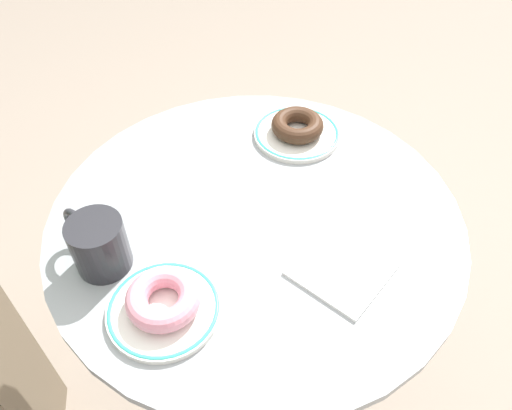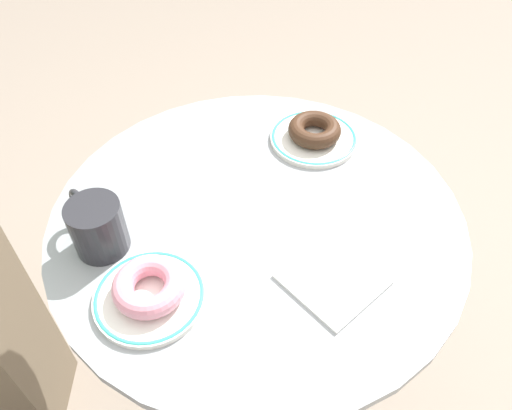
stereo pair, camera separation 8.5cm
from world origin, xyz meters
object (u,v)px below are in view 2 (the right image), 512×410
Objects in this scene: paper_napkin at (333,279)px; coffee_mug at (97,226)px; plate_left at (150,297)px; donut_pink_frosted at (149,286)px; donut_chocolate at (315,130)px; cafe_table at (256,296)px; plate_right at (314,138)px.

paper_napkin is 1.06× the size of coffee_mug.
plate_left is 0.02m from donut_pink_frosted.
paper_napkin is (-0.28, -0.21, -0.03)m from donut_chocolate.
donut_pink_frosted is 1.05× the size of donut_chocolate.
donut_pink_frosted is 0.14m from coffee_mug.
donut_chocolate reaches higher than plate_left.
cafe_table is 0.32m from paper_napkin.
donut_pink_frosted is at bearing 4.90° from plate_left.
donut_pink_frosted reaches higher than donut_chocolate.
cafe_table is 0.36m from plate_right.
plate_left is at bearing 179.59° from donut_chocolate.
cafe_table is at bearing -7.66° from donut_pink_frosted.
donut_pink_frosted is (0.00, 0.00, 0.02)m from plate_left.
paper_napkin is at bearing -143.42° from donut_chocolate.
plate_right reaches higher than paper_napkin.
donut_chocolate is 0.78× the size of paper_napkin.
donut_chocolate is (0.47, -0.00, -0.00)m from donut_pink_frosted.
cafe_table is at bearing -173.38° from plate_right.
donut_chocolate is at bearing -7.13° from plate_right.
plate_right is 0.47m from coffee_mug.
plate_right is at bearing 6.62° from cafe_table.
coffee_mug is (-0.44, 0.14, 0.04)m from plate_right.
coffee_mug is at bearing 79.19° from donut_pink_frosted.
plate_right is 1.29× the size of paper_napkin.
cafe_table is 0.37m from donut_chocolate.
donut_pink_frosted is at bearing 179.54° from donut_chocolate.
plate_left is 1.33× the size of coffee_mug.
cafe_table is 4.35× the size of plate_right.
donut_chocolate is 0.35m from paper_napkin.
plate_right is 1.37× the size of coffee_mug.
donut_pink_frosted is 0.47m from donut_chocolate.
plate_left is at bearing 172.58° from cafe_table.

